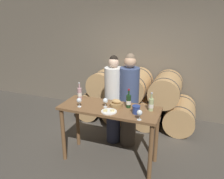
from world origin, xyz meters
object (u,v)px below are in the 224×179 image
(person_left, at_px, (113,100))
(wine_bottle_red, at_px, (129,101))
(wine_bottle_rose, at_px, (80,93))
(wine_glass_far_left, at_px, (79,101))
(bread_basket, at_px, (116,104))
(blue_crock, at_px, (136,109))
(wine_glass_left, at_px, (105,101))
(wine_glass_center, at_px, (140,113))
(cheese_plate, at_px, (109,111))
(person_right, at_px, (129,101))
(tasting_table, at_px, (109,117))
(wine_bottle_white, at_px, (151,105))

(person_left, bearing_deg, wine_bottle_red, -48.88)
(wine_bottle_rose, height_order, wine_glass_far_left, wine_bottle_rose)
(person_left, relative_size, bread_basket, 8.40)
(person_left, xyz_separation_m, blue_crock, (0.59, -0.65, 0.18))
(wine_bottle_rose, xyz_separation_m, wine_glass_left, (0.54, -0.17, 0.01))
(wine_glass_far_left, distance_m, wine_glass_center, 0.98)
(wine_bottle_rose, distance_m, wine_glass_center, 1.20)
(blue_crock, height_order, wine_glass_center, wine_glass_center)
(wine_bottle_rose, xyz_separation_m, bread_basket, (0.68, -0.09, -0.05))
(cheese_plate, xyz_separation_m, wine_glass_left, (-0.12, 0.15, 0.09))
(wine_glass_left, bearing_deg, person_right, 71.22)
(tasting_table, bearing_deg, person_left, 104.16)
(wine_bottle_white, height_order, cheese_plate, wine_bottle_white)
(wine_bottle_white, relative_size, wine_glass_center, 1.96)
(wine_bottle_white, height_order, wine_glass_far_left, wine_bottle_white)
(tasting_table, relative_size, wine_glass_far_left, 10.65)
(tasting_table, height_order, wine_bottle_red, wine_bottle_red)
(wine_bottle_red, height_order, blue_crock, wine_bottle_red)
(bread_basket, relative_size, wine_glass_left, 1.36)
(wine_bottle_rose, relative_size, wine_glass_left, 1.98)
(wine_glass_center, bearing_deg, blue_crock, 117.10)
(wine_glass_center, bearing_deg, wine_glass_left, 157.95)
(person_right, distance_m, wine_bottle_rose, 0.87)
(wine_bottle_white, bearing_deg, cheese_plate, -154.64)
(person_right, bearing_deg, person_left, -179.98)
(wine_glass_far_left, bearing_deg, wine_bottle_rose, 117.23)
(person_right, relative_size, wine_bottle_rose, 5.94)
(tasting_table, distance_m, wine_bottle_white, 0.68)
(wine_bottle_rose, bearing_deg, wine_glass_center, -20.07)
(wine_bottle_red, height_order, cheese_plate, wine_bottle_red)
(cheese_plate, height_order, wine_glass_left, wine_glass_left)
(tasting_table, xyz_separation_m, wine_bottle_rose, (-0.60, 0.16, 0.26))
(cheese_plate, bearing_deg, tasting_table, 109.76)
(person_left, xyz_separation_m, wine_bottle_red, (0.42, -0.48, 0.22))
(tasting_table, distance_m, bread_basket, 0.23)
(tasting_table, relative_size, wine_bottle_red, 5.21)
(blue_crock, relative_size, cheese_plate, 0.51)
(wine_bottle_red, xyz_separation_m, bread_basket, (-0.19, -0.03, -0.06))
(wine_bottle_white, distance_m, wine_bottle_rose, 1.21)
(bread_basket, bearing_deg, wine_bottle_rose, 172.44)
(wine_bottle_red, relative_size, wine_glass_center, 2.04)
(wine_bottle_red, bearing_deg, wine_glass_center, -53.85)
(person_right, distance_m, wine_bottle_white, 0.70)
(person_left, relative_size, blue_crock, 13.95)
(tasting_table, distance_m, wine_bottle_rose, 0.67)
(wine_glass_left, bearing_deg, cheese_plate, -51.90)
(wine_bottle_white, bearing_deg, person_right, 134.53)
(wine_glass_center, bearing_deg, person_left, 129.10)
(wine_glass_left, bearing_deg, wine_bottle_red, 18.98)
(blue_crock, bearing_deg, tasting_table, 171.34)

